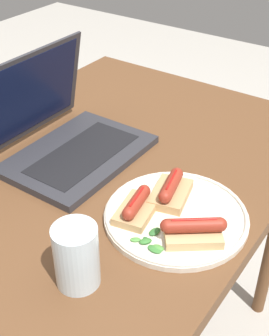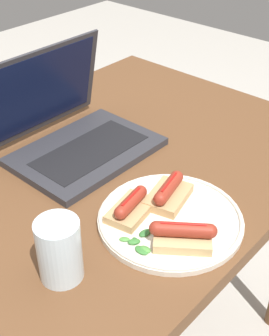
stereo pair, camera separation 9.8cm
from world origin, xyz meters
The scene contains 8 objects.
desk centered at (0.00, 0.00, 0.70)m, with size 1.03×0.81×0.77m.
laptop centered at (-0.04, 0.10, 0.82)m, with size 0.34×0.29×0.24m.
plate centered at (-0.10, -0.25, 0.78)m, with size 0.29×0.29×0.02m.
sausage_toast_left centered at (-0.06, -0.21, 0.80)m, with size 0.12×0.09×0.05m.
sausage_toast_middle centered at (-0.14, -0.31, 0.80)m, with size 0.12×0.12×0.05m.
sausage_toast_right centered at (-0.14, -0.18, 0.80)m, with size 0.12×0.08×0.05m.
salad_pile centered at (-0.20, -0.25, 0.79)m, with size 0.06×0.07×0.01m.
drinking_glass centered at (-0.33, -0.19, 0.83)m, with size 0.08×0.08×0.12m.
Camera 2 is at (-0.67, -0.66, 1.39)m, focal length 50.00 mm.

